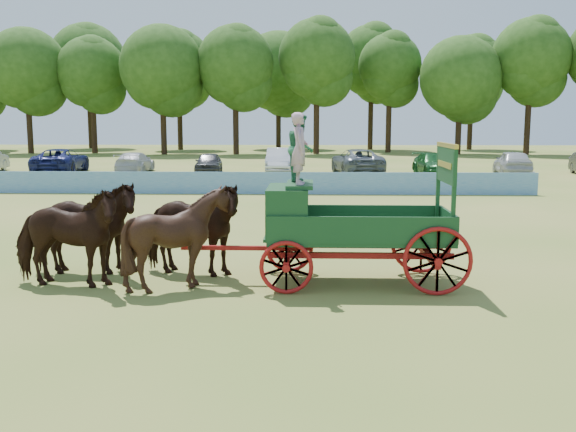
# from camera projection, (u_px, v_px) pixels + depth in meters

# --- Properties ---
(ground) EXTENTS (160.00, 160.00, 0.00)m
(ground) POSITION_uv_depth(u_px,v_px,m) (239.00, 298.00, 12.62)
(ground) COLOR olive
(ground) RESTS_ON ground
(horse_lead_left) EXTENTS (2.62, 1.39, 2.12)m
(horse_lead_left) POSITION_uv_depth(u_px,v_px,m) (66.00, 237.00, 13.28)
(horse_lead_left) COLOR black
(horse_lead_left) RESTS_ON ground
(horse_lead_right) EXTENTS (2.56, 1.25, 2.12)m
(horse_lead_right) POSITION_uv_depth(u_px,v_px,m) (84.00, 228.00, 14.37)
(horse_lead_right) COLOR black
(horse_lead_right) RESTS_ON ground
(horse_wheel_left) EXTENTS (2.28, 2.12, 2.13)m
(horse_wheel_left) POSITION_uv_depth(u_px,v_px,m) (180.00, 238.00, 13.20)
(horse_wheel_left) COLOR black
(horse_wheel_left) RESTS_ON ground
(horse_wheel_right) EXTENTS (2.71, 1.70, 2.12)m
(horse_wheel_right) POSITION_uv_depth(u_px,v_px,m) (190.00, 229.00, 14.28)
(horse_wheel_right) COLOR black
(horse_wheel_right) RESTS_ON ground
(farm_dray) EXTENTS (6.00, 2.00, 3.62)m
(farm_dray) POSITION_uv_depth(u_px,v_px,m) (325.00, 210.00, 13.58)
(farm_dray) COLOR #A61015
(farm_dray) RESTS_ON ground
(sponsor_banner) EXTENTS (26.00, 0.08, 1.05)m
(sponsor_banner) POSITION_uv_depth(u_px,v_px,m) (260.00, 183.00, 30.37)
(sponsor_banner) COLOR #206AAF
(sponsor_banner) RESTS_ON ground
(parked_cars) EXTENTS (53.01, 6.70, 1.64)m
(parked_cars) POSITION_uv_depth(u_px,v_px,m) (281.00, 162.00, 42.37)
(parked_cars) COLOR silver
(parked_cars) RESTS_ON ground
(treeline) EXTENTS (88.85, 23.68, 15.41)m
(treeline) POSITION_uv_depth(u_px,v_px,m) (253.00, 66.00, 70.20)
(treeline) COLOR #382314
(treeline) RESTS_ON ground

